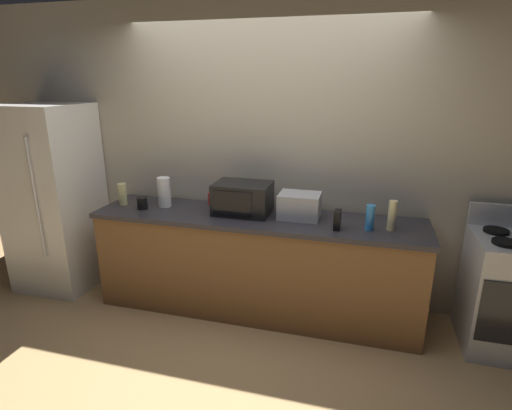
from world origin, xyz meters
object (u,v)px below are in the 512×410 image
(bottle_vinegar, at_px, (123,194))
(refrigerator, at_px, (54,198))
(mug_black, at_px, (142,203))
(paper_towel_roll, at_px, (164,192))
(cordless_phone, at_px, (337,220))
(stove_range, at_px, (509,293))
(mug_red, at_px, (213,199))
(toaster_oven, at_px, (299,206))
(bottle_spray_cleaner, at_px, (370,218))
(microwave, at_px, (243,198))
(bottle_hand_soap, at_px, (392,216))

(bottle_vinegar, bearing_deg, refrigerator, 179.54)
(mug_black, bearing_deg, paper_towel_roll, 38.08)
(refrigerator, height_order, cordless_phone, refrigerator)
(stove_range, height_order, mug_red, stove_range)
(toaster_oven, xyz_separation_m, mug_black, (-1.40, -0.13, -0.05))
(bottle_vinegar, relative_size, bottle_spray_cleaner, 1.01)
(toaster_oven, bearing_deg, bottle_spray_cleaner, -14.11)
(microwave, distance_m, mug_black, 0.92)
(toaster_oven, distance_m, cordless_phone, 0.38)
(microwave, height_order, bottle_hand_soap, microwave)
(bottle_spray_cleaner, xyz_separation_m, mug_red, (-1.41, 0.31, -0.05))
(bottle_hand_soap, distance_m, mug_red, 1.60)
(refrigerator, bearing_deg, bottle_vinegar, -0.46)
(refrigerator, relative_size, bottle_vinegar, 8.90)
(bottle_vinegar, bearing_deg, bottle_spray_cleaner, -2.00)
(microwave, xyz_separation_m, bottle_spray_cleaner, (1.06, -0.13, -0.03))
(cordless_phone, bearing_deg, toaster_oven, 152.27)
(refrigerator, relative_size, mug_black, 16.56)
(stove_range, xyz_separation_m, cordless_phone, (-1.31, -0.13, 0.51))
(microwave, relative_size, bottle_spray_cleaner, 2.39)
(bottle_spray_cleaner, xyz_separation_m, mug_black, (-1.97, 0.01, -0.05))
(bottle_vinegar, bearing_deg, cordless_phone, -3.48)
(bottle_hand_soap, relative_size, bottle_spray_cleaner, 1.17)
(bottle_hand_soap, height_order, mug_black, bottle_hand_soap)
(bottle_vinegar, distance_m, bottle_hand_soap, 2.37)
(toaster_oven, relative_size, bottle_spray_cleaner, 1.69)
(refrigerator, distance_m, paper_towel_roll, 1.18)
(paper_towel_roll, xyz_separation_m, mug_black, (-0.16, -0.12, -0.08))
(bottle_spray_cleaner, distance_m, mug_black, 1.97)
(refrigerator, height_order, bottle_vinegar, refrigerator)
(paper_towel_roll, bearing_deg, bottle_spray_cleaner, -4.21)
(stove_range, bearing_deg, refrigerator, -180.00)
(mug_red, bearing_deg, refrigerator, -171.79)
(bottle_vinegar, height_order, bottle_spray_cleaner, bottle_vinegar)
(microwave, distance_m, bottle_spray_cleaner, 1.07)
(bottle_vinegar, xyz_separation_m, mug_black, (0.24, -0.07, -0.05))
(stove_range, relative_size, toaster_oven, 3.18)
(microwave, relative_size, mug_red, 4.52)
(bottle_spray_cleaner, bearing_deg, bottle_vinegar, 178.00)
(microwave, bearing_deg, cordless_phone, -11.93)
(stove_range, relative_size, cordless_phone, 7.20)
(bottle_spray_cleaner, bearing_deg, microwave, 172.97)
(refrigerator, xyz_separation_m, bottle_spray_cleaner, (2.98, -0.08, 0.10))
(stove_range, distance_m, paper_towel_roll, 2.94)
(refrigerator, xyz_separation_m, bottle_hand_soap, (3.14, -0.04, 0.12))
(toaster_oven, xyz_separation_m, bottle_spray_cleaner, (0.57, -0.14, -0.00))
(cordless_phone, bearing_deg, mug_red, 165.02)
(bottle_vinegar, bearing_deg, stove_range, 0.11)
(paper_towel_roll, xyz_separation_m, mug_red, (0.40, 0.18, -0.08))
(refrigerator, bearing_deg, mug_black, -4.13)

